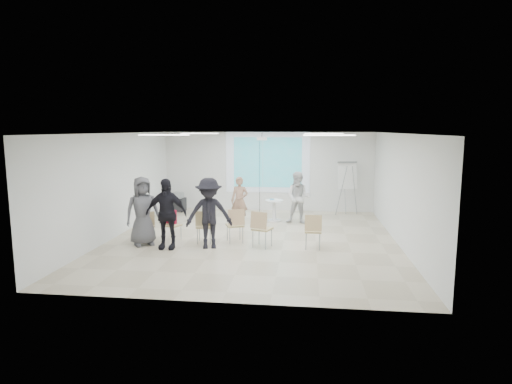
# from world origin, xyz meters

# --- Properties ---
(floor) EXTENTS (8.00, 9.00, 0.10)m
(floor) POSITION_xyz_m (0.00, 0.00, -0.05)
(floor) COLOR beige
(floor) RESTS_ON ground
(ceiling) EXTENTS (8.00, 9.00, 0.10)m
(ceiling) POSITION_xyz_m (0.00, 0.00, 3.05)
(ceiling) COLOR white
(ceiling) RESTS_ON wall_back
(wall_back) EXTENTS (8.00, 0.10, 3.00)m
(wall_back) POSITION_xyz_m (0.00, 4.55, 1.50)
(wall_back) COLOR silver
(wall_back) RESTS_ON floor
(wall_left) EXTENTS (0.10, 9.00, 3.00)m
(wall_left) POSITION_xyz_m (-4.05, 0.00, 1.50)
(wall_left) COLOR silver
(wall_left) RESTS_ON floor
(wall_right) EXTENTS (0.10, 9.00, 3.00)m
(wall_right) POSITION_xyz_m (4.05, 0.00, 1.50)
(wall_right) COLOR silver
(wall_right) RESTS_ON floor
(projection_halo) EXTENTS (3.20, 0.01, 2.30)m
(projection_halo) POSITION_xyz_m (0.00, 4.49, 1.85)
(projection_halo) COLOR silver
(projection_halo) RESTS_ON wall_back
(projection_image) EXTENTS (2.60, 0.01, 1.90)m
(projection_image) POSITION_xyz_m (0.00, 4.47, 1.85)
(projection_image) COLOR #34A8B4
(projection_image) RESTS_ON wall_back
(pedestal_table) EXTENTS (0.69, 0.69, 0.75)m
(pedestal_table) POSITION_xyz_m (0.42, 2.51, 0.42)
(pedestal_table) COLOR silver
(pedestal_table) RESTS_ON floor
(player_left) EXTENTS (0.71, 0.52, 1.79)m
(player_left) POSITION_xyz_m (-0.67, 1.88, 0.89)
(player_left) COLOR tan
(player_left) RESTS_ON floor
(player_right) EXTENTS (1.00, 0.84, 1.91)m
(player_right) POSITION_xyz_m (1.24, 2.26, 0.96)
(player_right) COLOR silver
(player_right) RESTS_ON floor
(controller_left) EXTENTS (0.05, 0.12, 0.04)m
(controller_left) POSITION_xyz_m (-0.49, 2.13, 1.18)
(controller_left) COLOR white
(controller_left) RESTS_ON player_left
(controller_right) EXTENTS (0.05, 0.12, 0.04)m
(controller_right) POSITION_xyz_m (1.06, 2.51, 1.29)
(controller_right) COLOR silver
(controller_right) RESTS_ON player_right
(chair_far_left) EXTENTS (0.53, 0.54, 0.85)m
(chair_far_left) POSITION_xyz_m (-2.91, -0.47, 0.50)
(chair_far_left) COLOR tan
(chair_far_left) RESTS_ON floor
(chair_left_mid) EXTENTS (0.52, 0.54, 0.84)m
(chair_left_mid) POSITION_xyz_m (-2.26, -0.37, 0.50)
(chair_left_mid) COLOR tan
(chair_left_mid) RESTS_ON floor
(chair_left_inner) EXTENTS (0.47, 0.50, 0.92)m
(chair_left_inner) POSITION_xyz_m (-1.27, -0.57, 0.54)
(chair_left_inner) COLOR tan
(chair_left_inner) RESTS_ON floor
(chair_center) EXTENTS (0.59, 0.61, 0.96)m
(chair_center) POSITION_xyz_m (-0.42, -0.42, 0.57)
(chair_center) COLOR tan
(chair_center) RESTS_ON floor
(chair_right_inner) EXTENTS (0.60, 0.62, 0.99)m
(chair_right_inner) POSITION_xyz_m (0.32, -0.81, 0.58)
(chair_right_inner) COLOR tan
(chair_right_inner) RESTS_ON floor
(chair_right_far) EXTENTS (0.44, 0.47, 0.94)m
(chair_right_far) POSITION_xyz_m (1.69, -0.79, 0.55)
(chair_right_far) COLOR tan
(chair_right_far) RESTS_ON floor
(red_jacket) EXTENTS (0.41, 0.23, 0.38)m
(red_jacket) POSITION_xyz_m (-2.23, -0.53, 0.72)
(red_jacket) COLOR #A8142F
(red_jacket) RESTS_ON chair_left_mid
(laptop) EXTENTS (0.36, 0.28, 0.03)m
(laptop) POSITION_xyz_m (-1.27, -0.47, 0.49)
(laptop) COLOR black
(laptop) RESTS_ON chair_left_inner
(audience_left) EXTENTS (1.24, 0.75, 2.13)m
(audience_left) POSITION_xyz_m (-2.13, -1.16, 1.06)
(audience_left) COLOR black
(audience_left) RESTS_ON floor
(audience_mid) EXTENTS (1.50, 1.05, 2.11)m
(audience_mid) POSITION_xyz_m (-1.02, -0.99, 1.06)
(audience_mid) COLOR black
(audience_mid) RESTS_ON floor
(audience_outer) EXTENTS (1.22, 1.13, 2.08)m
(audience_outer) POSITION_xyz_m (-2.86, -0.90, 1.04)
(audience_outer) COLOR #5E5D63
(audience_outer) RESTS_ON floor
(flipchart_easel) EXTENTS (0.82, 0.64, 1.95)m
(flipchart_easel) POSITION_xyz_m (2.95, 3.95, 1.44)
(flipchart_easel) COLOR gray
(flipchart_easel) RESTS_ON floor
(av_cart) EXTENTS (0.55, 0.47, 0.74)m
(av_cart) POSITION_xyz_m (-3.33, 3.81, 0.34)
(av_cart) COLOR black
(av_cart) RESTS_ON floor
(ceiling_projector) EXTENTS (0.30, 0.25, 3.00)m
(ceiling_projector) POSITION_xyz_m (0.10, 1.49, 2.69)
(ceiling_projector) COLOR white
(ceiling_projector) RESTS_ON ceiling
(fluor_panel_nw) EXTENTS (1.20, 0.30, 0.02)m
(fluor_panel_nw) POSITION_xyz_m (-2.00, 2.00, 2.97)
(fluor_panel_nw) COLOR white
(fluor_panel_nw) RESTS_ON ceiling
(fluor_panel_ne) EXTENTS (1.20, 0.30, 0.02)m
(fluor_panel_ne) POSITION_xyz_m (2.00, 2.00, 2.97)
(fluor_panel_ne) COLOR white
(fluor_panel_ne) RESTS_ON ceiling
(fluor_panel_sw) EXTENTS (1.20, 0.30, 0.02)m
(fluor_panel_sw) POSITION_xyz_m (-2.00, -1.50, 2.97)
(fluor_panel_sw) COLOR white
(fluor_panel_sw) RESTS_ON ceiling
(fluor_panel_se) EXTENTS (1.20, 0.30, 0.02)m
(fluor_panel_se) POSITION_xyz_m (2.00, -1.50, 2.97)
(fluor_panel_se) COLOR white
(fluor_panel_se) RESTS_ON ceiling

